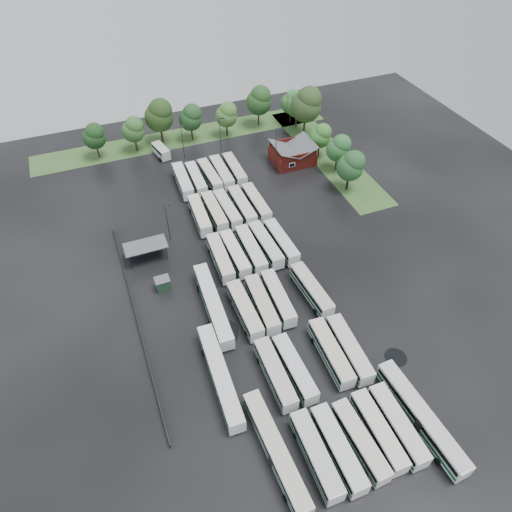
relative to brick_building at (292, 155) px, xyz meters
name	(u,v)px	position (x,y,z in m)	size (l,w,h in m)	color
ground	(270,313)	(-24.00, -42.77, -1.87)	(160.00, 160.00, 0.00)	black
brick_building	(292,155)	(0.00, 0.00, 0.00)	(10.07, 8.60, 5.39)	maroon
wash_shed	(145,246)	(-41.20, -20.74, 1.12)	(8.20, 4.20, 3.58)	#2D2D30
utility_hut	(163,284)	(-40.20, -30.17, -0.55)	(2.70, 2.20, 2.62)	#1B3824
grass_strip_north	(185,137)	(-22.00, 22.03, -1.86)	(80.00, 10.00, 0.01)	#355B26
grass_strip_east	(327,154)	(10.00, 0.03, -1.86)	(10.00, 50.00, 0.01)	#355B26
west_fence	(136,314)	(-46.20, -34.77, -1.27)	(0.10, 50.00, 1.20)	#2D2D30
bus_r0c0	(316,455)	(-28.31, -68.57, -0.02)	(2.73, 12.08, 3.35)	silver
bus_r0c1	(338,449)	(-25.16, -68.94, -0.01)	(2.62, 12.14, 3.38)	silver
bus_r0c2	(360,441)	(-21.82, -69.07, -0.08)	(2.92, 11.73, 3.24)	silver
bus_r0c3	(378,431)	(-18.74, -68.80, -0.07)	(2.62, 11.76, 3.27)	silver
bus_r0c4	(398,425)	(-15.75, -69.07, -0.03)	(2.69, 12.02, 3.34)	silver
bus_r1c0	(275,374)	(-28.53, -55.25, -0.03)	(2.69, 12.04, 3.34)	silver
bus_r1c1	(294,368)	(-25.36, -55.49, -0.07)	(2.74, 11.80, 3.27)	silver
bus_r1c3	(331,353)	(-18.77, -55.01, 0.00)	(3.07, 12.25, 3.38)	silver
bus_r1c4	(349,349)	(-15.74, -55.48, 0.01)	(3.20, 12.35, 3.41)	silver
bus_r2c0	(245,310)	(-28.48, -41.85, -0.02)	(2.65, 12.10, 3.36)	silver
bus_r2c1	(262,304)	(-25.22, -41.76, -0.01)	(3.10, 12.24, 3.38)	silver
bus_r2c2	(278,298)	(-22.01, -41.41, -0.04)	(3.06, 12.00, 3.31)	silver
bus_r2c4	(311,290)	(-15.62, -41.86, -0.04)	(3.15, 12.07, 3.33)	silver
bus_r3c0	(220,258)	(-28.33, -28.08, -0.03)	(3.02, 12.08, 3.34)	silver
bus_r3c1	(235,254)	(-25.31, -27.97, -0.06)	(2.63, 11.80, 3.28)	silver
bus_r3c2	(251,249)	(-22.01, -28.04, 0.00)	(2.77, 12.24, 3.40)	silver
bus_r3c3	(266,245)	(-18.78, -27.85, -0.01)	(2.98, 12.22, 3.38)	silver
bus_r3c4	(281,242)	(-15.54, -28.18, -0.05)	(2.89, 11.94, 3.30)	silver
bus_r4c0	(200,215)	(-28.33, -14.04, -0.05)	(3.03, 11.97, 3.31)	silver
bus_r4c1	(214,212)	(-25.04, -14.13, -0.05)	(2.57, 11.85, 3.30)	silver
bus_r4c2	(227,209)	(-22.16, -14.30, -0.07)	(2.86, 11.80, 3.27)	silver
bus_r4c3	(242,206)	(-18.84, -14.48, -0.01)	(2.67, 12.15, 3.38)	silver
bus_r4c4	(256,203)	(-15.52, -14.53, -0.04)	(2.65, 11.97, 3.33)	silver
bus_r5c0	(183,181)	(-28.39, -0.54, 0.00)	(3.00, 12.27, 3.39)	silver
bus_r5c1	(196,179)	(-25.25, -0.84, -0.09)	(2.67, 11.62, 3.22)	silver
bus_r5c2	(210,175)	(-21.85, -0.66, -0.07)	(2.94, 11.80, 3.26)	silver
bus_r5c3	(222,173)	(-18.91, -0.67, -0.02)	(2.62, 12.06, 3.35)	silver
bus_r5c4	(235,169)	(-15.56, -0.45, -0.06)	(2.67, 11.82, 3.28)	silver
artic_bus_west_a	(276,451)	(-33.07, -66.05, -0.08)	(3.05, 17.44, 3.22)	silver
artic_bus_west_b	(213,305)	(-33.22, -38.73, 0.00)	(3.36, 18.24, 3.37)	silver
artic_bus_west_c	(220,376)	(-36.49, -52.44, -0.02)	(3.19, 18.04, 3.33)	silver
artic_bus_east	(421,417)	(-11.95, -69.26, -0.03)	(3.42, 17.99, 3.32)	silver
minibus	(161,151)	(-30.03, 14.82, -0.32)	(3.66, 6.72, 2.78)	silver
tree_north_0	(94,136)	(-44.91, 20.13, 4.21)	(5.71, 5.71, 9.45)	#392417
tree_north_1	(134,129)	(-35.25, 19.79, 4.27)	(5.76, 5.76, 9.53)	#39281F
tree_north_2	(159,115)	(-28.00, 21.40, 6.00)	(7.38, 7.38, 12.23)	#302517
tree_north_3	(191,117)	(-20.20, 19.89, 4.61)	(6.08, 6.08, 10.08)	#3B2314
tree_north_4	(227,114)	(-10.83, 18.46, 4.34)	(5.83, 5.83, 9.65)	black
tree_north_5	(259,100)	(-0.67, 20.71, 5.49)	(6.90, 6.90, 11.43)	#3C2518
tree_north_6	(292,102)	(8.32, 19.01, 4.23)	(5.72, 5.72, 9.48)	black
tree_east_0	(351,166)	(7.17, -15.41, 4.67)	(6.14, 6.14, 10.17)	black
tree_east_1	(339,148)	(8.65, -7.20, 4.28)	(5.77, 5.77, 9.56)	#2B2318
tree_east_2	(321,136)	(7.66, 0.18, 3.85)	(5.37, 5.37, 8.90)	black
tree_east_3	(307,104)	(9.02, 11.38, 6.79)	(8.12, 8.12, 13.45)	black
tree_east_4	(298,104)	(8.83, 16.15, 4.71)	(6.17, 6.17, 10.22)	#37291D
lamp_post_ne	(276,147)	(-5.24, -1.61, 4.49)	(1.69, 0.33, 10.95)	#2D2D30
lamp_post_nw	(168,220)	(-35.64, -17.49, 3.46)	(1.41, 0.28, 9.18)	#2D2D30
lamp_post_back_w	(183,140)	(-24.76, 11.46, 3.49)	(1.42, 0.28, 9.23)	#2D2D30
lamp_post_back_e	(221,133)	(-14.97, 11.39, 3.52)	(1.43, 0.28, 9.28)	#2D2D30
puddle_0	(322,430)	(-25.45, -65.10, -1.86)	(5.60, 5.60, 0.01)	black
puddle_1	(393,405)	(-13.67, -65.62, -1.86)	(4.58, 4.58, 0.01)	black
puddle_2	(220,333)	(-33.74, -43.61, -1.86)	(6.62, 6.62, 0.01)	black
puddle_3	(279,307)	(-21.96, -42.03, -1.86)	(5.13, 5.13, 0.01)	black
puddle_4	(396,357)	(-8.62, -58.70, -1.86)	(3.68, 3.68, 0.01)	black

